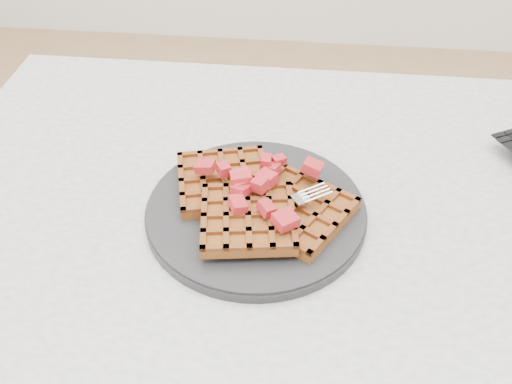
# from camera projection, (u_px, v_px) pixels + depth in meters

# --- Properties ---
(table) EXTENTS (1.20, 0.80, 0.75)m
(table) POSITION_uv_depth(u_px,v_px,m) (361.00, 296.00, 0.77)
(table) COLOR silver
(table) RESTS_ON ground
(plate) EXTENTS (0.28, 0.28, 0.02)m
(plate) POSITION_uv_depth(u_px,v_px,m) (256.00, 211.00, 0.72)
(plate) COLOR black
(plate) RESTS_ON table
(waffles) EXTENTS (0.24, 0.21, 0.03)m
(waffles) POSITION_uv_depth(u_px,v_px,m) (256.00, 202.00, 0.70)
(waffles) COLOR brown
(waffles) RESTS_ON plate
(strawberry_pile) EXTENTS (0.15, 0.15, 0.02)m
(strawberry_pile) POSITION_uv_depth(u_px,v_px,m) (256.00, 183.00, 0.68)
(strawberry_pile) COLOR maroon
(strawberry_pile) RESTS_ON waffles
(fork) EXTENTS (0.16, 0.12, 0.02)m
(fork) POSITION_uv_depth(u_px,v_px,m) (277.00, 219.00, 0.68)
(fork) COLOR silver
(fork) RESTS_ON plate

